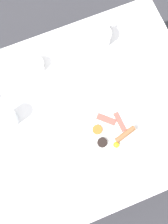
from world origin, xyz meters
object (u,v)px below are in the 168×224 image
(breakfast_plate, at_px, (112,133))
(fork_by_plate, at_px, (40,150))
(teapot_near, at_px, (102,36))
(teacup_with_saucer_right, at_px, (36,66))
(water_glass_tall, at_px, (8,118))
(knife_by_plate, at_px, (9,192))

(breakfast_plate, distance_m, fork_by_plate, 0.36)
(teapot_near, bearing_deg, teacup_with_saucer_right, -26.62)
(water_glass_tall, relative_size, knife_by_plate, 0.54)
(fork_by_plate, distance_m, knife_by_plate, 0.24)
(teacup_with_saucer_right, relative_size, knife_by_plate, 0.78)
(teapot_near, distance_m, fork_by_plate, 0.68)
(water_glass_tall, bearing_deg, fork_by_plate, -156.69)
(teapot_near, height_order, teacup_with_saucer_right, teapot_near)
(teacup_with_saucer_right, height_order, fork_by_plate, teacup_with_saucer_right)
(teacup_with_saucer_right, bearing_deg, teapot_near, -87.19)
(teacup_with_saucer_right, xyz_separation_m, fork_by_plate, (-0.42, 0.13, -0.02))
(breakfast_plate, xyz_separation_m, fork_by_plate, (0.05, 0.36, -0.01))
(teapot_near, distance_m, teacup_with_saucer_right, 0.38)
(breakfast_plate, bearing_deg, fork_by_plate, 81.44)
(breakfast_plate, height_order, knife_by_plate, breakfast_plate)
(teapot_near, distance_m, knife_by_plate, 0.92)
(knife_by_plate, bearing_deg, breakfast_plate, -82.23)
(teapot_near, xyz_separation_m, knife_by_plate, (-0.57, 0.72, -0.04))
(water_glass_tall, xyz_separation_m, fork_by_plate, (-0.20, -0.09, -0.05))
(water_glass_tall, relative_size, fork_by_plate, 0.63)
(breakfast_plate, xyz_separation_m, water_glass_tall, (0.25, 0.45, 0.04))
(breakfast_plate, distance_m, knife_by_plate, 0.57)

